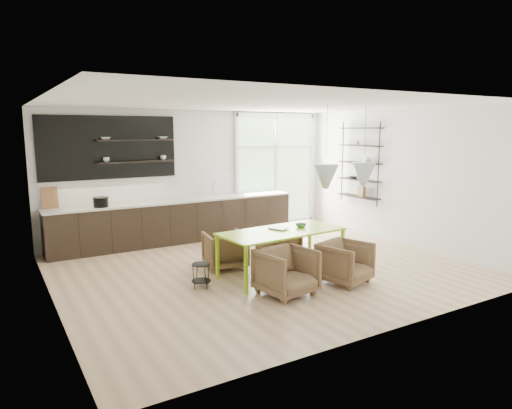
% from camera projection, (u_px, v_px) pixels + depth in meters
% --- Properties ---
extents(room, '(7.02, 6.01, 2.91)m').
position_uv_depth(room, '(261.00, 180.00, 9.21)').
color(room, '#D6B48C').
rests_on(room, ground).
extents(kitchen_run, '(5.54, 0.69, 2.75)m').
position_uv_depth(kitchen_run, '(174.00, 215.00, 10.05)').
color(kitchen_run, black).
rests_on(kitchen_run, ground).
extents(right_shelving, '(0.26, 1.22, 1.90)m').
position_uv_depth(right_shelving, '(360.00, 165.00, 10.65)').
color(right_shelving, black).
rests_on(right_shelving, ground).
extents(dining_table, '(2.19, 1.10, 0.78)m').
position_uv_depth(dining_table, '(282.00, 234.00, 7.73)').
color(dining_table, '#9CD917').
rests_on(dining_table, ground).
extents(armchair_back_left, '(0.81, 0.82, 0.65)m').
position_uv_depth(armchair_back_left, '(225.00, 250.00, 8.21)').
color(armchair_back_left, brown).
rests_on(armchair_back_left, ground).
extents(armchair_back_right, '(0.70, 0.72, 0.62)m').
position_uv_depth(armchair_back_right, '(279.00, 242.00, 8.81)').
color(armchair_back_right, brown).
rests_on(armchair_back_right, ground).
extents(armchair_front_left, '(0.86, 0.88, 0.71)m').
position_uv_depth(armchair_front_left, '(286.00, 272.00, 6.85)').
color(armchair_front_left, brown).
rests_on(armchair_front_left, ground).
extents(armchair_front_right, '(0.91, 0.92, 0.68)m').
position_uv_depth(armchair_front_right, '(345.00, 263.00, 7.38)').
color(armchair_front_right, brown).
rests_on(armchair_front_right, ground).
extents(wire_stool, '(0.31, 0.31, 0.39)m').
position_uv_depth(wire_stool, '(201.00, 272.00, 7.17)').
color(wire_stool, black).
rests_on(wire_stool, ground).
extents(table_book, '(0.31, 0.36, 0.03)m').
position_uv_depth(table_book, '(275.00, 229.00, 7.74)').
color(table_book, white).
rests_on(table_book, dining_table).
extents(table_bowl, '(0.22, 0.22, 0.06)m').
position_uv_depth(table_bowl, '(301.00, 225.00, 7.99)').
color(table_bowl, '#427545').
rests_on(table_bowl, dining_table).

